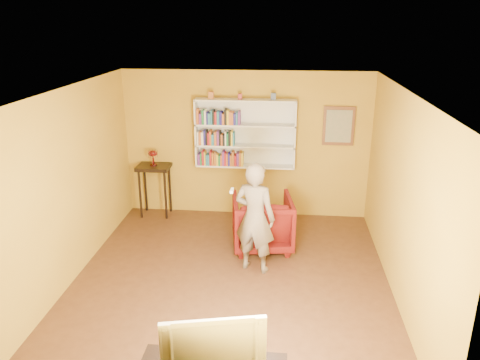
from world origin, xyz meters
name	(u,v)px	position (x,y,z in m)	size (l,w,h in m)	color
room_shell	(230,216)	(0.00, 0.00, 1.02)	(5.30, 5.80, 2.88)	#412615
bookshelf	(246,133)	(0.00, 2.41, 1.59)	(1.80, 0.29, 1.23)	silver
books_row_lower	(221,159)	(-0.44, 2.30, 1.13)	(0.83, 0.19, 0.27)	#602879
books_row_middle	(216,138)	(-0.52, 2.30, 1.51)	(0.67, 0.19, 0.27)	silver
books_row_upper	(219,118)	(-0.47, 2.30, 1.89)	(0.78, 0.19, 0.27)	#AC5422
ornament_left	(211,95)	(-0.60, 2.35, 2.28)	(0.09, 0.09, 0.12)	#AD6231
ornament_centre	(240,96)	(-0.09, 2.35, 2.26)	(0.07, 0.07, 0.10)	#983235
ornament_right	(273,96)	(0.49, 2.35, 2.27)	(0.09, 0.09, 0.12)	#414E6D
framed_painting	(339,126)	(1.65, 2.46, 1.75)	(0.55, 0.05, 0.70)	#5A3219
console_table	(154,174)	(-1.69, 2.25, 0.81)	(0.60, 0.46, 0.98)	black
ruby_lustre	(153,155)	(-1.69, 2.25, 1.19)	(0.18, 0.17, 0.28)	maroon
armchair	(262,222)	(0.39, 1.12, 0.44)	(0.93, 0.96, 0.88)	#440406
person	(255,218)	(0.31, 0.39, 0.84)	(0.61, 0.40, 1.67)	brown
game_remote	(232,191)	(0.02, 0.03, 1.38)	(0.04, 0.15, 0.04)	white
television	(213,339)	(0.11, -2.25, 0.77)	(0.96, 0.13, 0.56)	black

